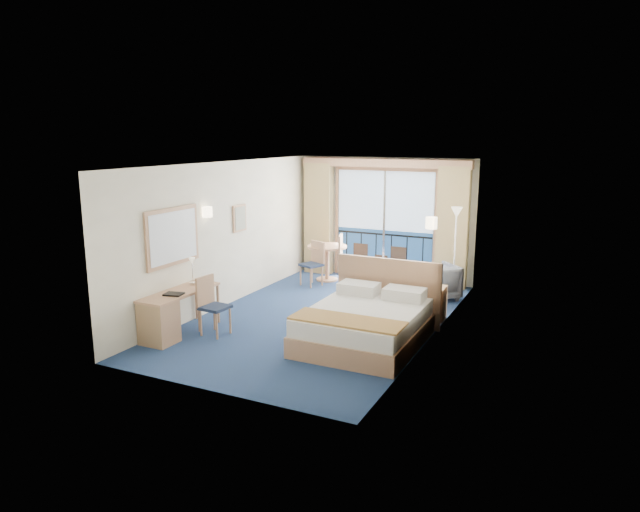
{
  "coord_description": "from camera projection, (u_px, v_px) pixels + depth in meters",
  "views": [
    {
      "loc": [
        4.16,
        -8.68,
        3.17
      ],
      "look_at": [
        -0.13,
        0.2,
        1.07
      ],
      "focal_mm": 32.0,
      "sensor_mm": 36.0,
      "label": 1
    }
  ],
  "objects": [
    {
      "name": "balcony_door",
      "position": [
        384.0,
        228.0,
        12.67
      ],
      "size": [
        2.36,
        0.03,
        2.52
      ],
      "color": "navy",
      "rests_on": "room_walls"
    },
    {
      "name": "table_chair_a",
      "position": [
        346.0,
        256.0,
        12.38
      ],
      "size": [
        0.58,
        0.57,
        1.06
      ],
      "rotation": [
        0.0,
        0.0,
        1.87
      ],
      "color": "#1D2A45",
      "rests_on": "ground"
    },
    {
      "name": "curtain_right",
      "position": [
        452.0,
        228.0,
        11.85
      ],
      "size": [
        0.65,
        0.22,
        2.55
      ],
      "primitive_type": "cube",
      "color": "tan",
      "rests_on": "room_walls"
    },
    {
      "name": "phone",
      "position": [
        430.0,
        284.0,
        9.88
      ],
      "size": [
        0.24,
        0.21,
        0.09
      ],
      "primitive_type": "cube",
      "rotation": [
        0.0,
        0.0,
        -0.32
      ],
      "color": "white",
      "rests_on": "nightstand"
    },
    {
      "name": "armchair",
      "position": [
        437.0,
        282.0,
        11.21
      ],
      "size": [
        1.06,
        1.06,
        0.69
      ],
      "primitive_type": "imported",
      "rotation": [
        0.0,
        0.0,
        3.93
      ],
      "color": "#424750",
      "rests_on": "ground"
    },
    {
      "name": "desk_lamp",
      "position": [
        192.0,
        265.0,
        9.52
      ],
      "size": [
        0.12,
        0.12,
        0.44
      ],
      "color": "silver",
      "rests_on": "desk"
    },
    {
      "name": "mirror",
      "position": [
        173.0,
        237.0,
        9.27
      ],
      "size": [
        0.05,
        1.25,
        0.95
      ],
      "color": "tan",
      "rests_on": "room_walls"
    },
    {
      "name": "curtain_left",
      "position": [
        319.0,
        219.0,
        13.17
      ],
      "size": [
        0.65,
        0.22,
        2.55
      ],
      "primitive_type": "cube",
      "color": "tan",
      "rests_on": "room_walls"
    },
    {
      "name": "table_chair_b",
      "position": [
        314.0,
        261.0,
        12.22
      ],
      "size": [
        0.53,
        0.53,
        0.94
      ],
      "rotation": [
        0.0,
        0.0,
        -0.38
      ],
      "color": "#1D2A45",
      "rests_on": "ground"
    },
    {
      "name": "pelmet",
      "position": [
        384.0,
        163.0,
        12.27
      ],
      "size": [
        3.8,
        0.25,
        0.18
      ],
      "primitive_type": "cube",
      "color": "tan",
      "rests_on": "room_walls"
    },
    {
      "name": "wall_print",
      "position": [
        240.0,
        218.0,
        10.98
      ],
      "size": [
        0.04,
        0.42,
        0.52
      ],
      "color": "tan",
      "rests_on": "room_walls"
    },
    {
      "name": "floor_lamp",
      "position": [
        456.0,
        229.0,
        11.31
      ],
      "size": [
        0.25,
        0.25,
        1.78
      ],
      "color": "silver",
      "rests_on": "ground"
    },
    {
      "name": "desk_chair",
      "position": [
        211.0,
        302.0,
        9.18
      ],
      "size": [
        0.45,
        0.44,
        0.95
      ],
      "rotation": [
        0.0,
        0.0,
        1.5
      ],
      "color": "#1D2A45",
      "rests_on": "ground"
    },
    {
      "name": "folder",
      "position": [
        174.0,
        294.0,
        8.96
      ],
      "size": [
        0.32,
        0.27,
        0.03
      ],
      "primitive_type": "cube",
      "rotation": [
        0.0,
        0.0,
        0.22
      ],
      "color": "black",
      "rests_on": "desk"
    },
    {
      "name": "sconce_right",
      "position": [
        431.0,
        223.0,
        8.73
      ],
      "size": [
        0.18,
        0.18,
        0.18
      ],
      "primitive_type": "cylinder",
      "color": "beige",
      "rests_on": "room_walls"
    },
    {
      "name": "desk",
      "position": [
        164.0,
        317.0,
        8.88
      ],
      "size": [
        0.52,
        1.51,
        0.71
      ],
      "color": "tan",
      "rests_on": "ground"
    },
    {
      "name": "nightstand",
      "position": [
        431.0,
        303.0,
        9.96
      ],
      "size": [
        0.45,
        0.43,
        0.59
      ],
      "primitive_type": "cube",
      "color": "#A87A59",
      "rests_on": "ground"
    },
    {
      "name": "sconce_left",
      "position": [
        207.0,
        212.0,
        9.99
      ],
      "size": [
        0.18,
        0.18,
        0.18
      ],
      "primitive_type": "cylinder",
      "color": "beige",
      "rests_on": "room_walls"
    },
    {
      "name": "room_walls",
      "position": [
        322.0,
        218.0,
        9.7
      ],
      "size": [
        4.04,
        6.54,
        2.72
      ],
      "color": "white",
      "rests_on": "ground"
    },
    {
      "name": "floor",
      "position": [
        322.0,
        318.0,
        10.07
      ],
      "size": [
        6.5,
        6.5,
        0.0
      ],
      "primitive_type": "plane",
      "color": "navy",
      "rests_on": "ground"
    },
    {
      "name": "bed",
      "position": [
        366.0,
        323.0,
        8.82
      ],
      "size": [
        1.82,
        2.16,
        1.14
      ],
      "color": "tan",
      "rests_on": "ground"
    },
    {
      "name": "round_table",
      "position": [
        327.0,
        254.0,
        12.6
      ],
      "size": [
        0.87,
        0.87,
        0.78
      ],
      "color": "tan",
      "rests_on": "ground"
    }
  ]
}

